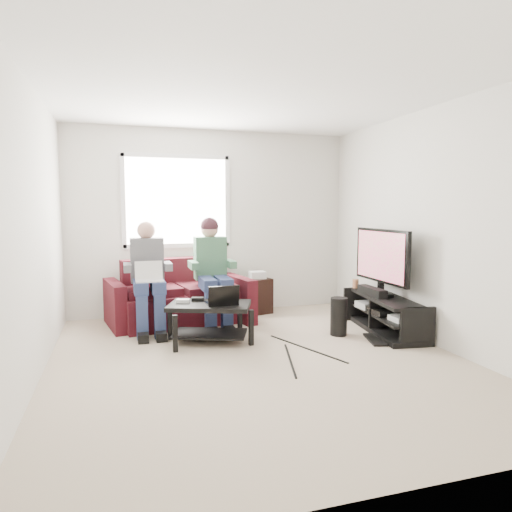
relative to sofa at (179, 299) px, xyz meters
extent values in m
plane|color=tan|center=(0.56, -1.74, -0.31)|extent=(4.50, 4.50, 0.00)
plane|color=white|center=(0.56, -1.74, 2.29)|extent=(4.50, 4.50, 0.00)
plane|color=silver|center=(0.56, 0.51, 0.99)|extent=(4.50, 0.00, 4.50)
plane|color=silver|center=(0.56, -3.99, 0.99)|extent=(4.50, 0.00, 4.50)
plane|color=silver|center=(-1.44, -1.74, 0.99)|extent=(0.00, 4.50, 4.50)
plane|color=silver|center=(2.56, -1.74, 0.99)|extent=(0.00, 4.50, 4.50)
cube|color=white|center=(0.06, 0.50, 1.29)|extent=(1.40, 0.01, 1.20)
cube|color=silver|center=(0.06, 0.49, 1.29)|extent=(1.48, 0.04, 1.28)
cube|color=#421015|center=(0.00, -0.05, -0.10)|extent=(1.57, 1.02, 0.41)
cube|color=#421015|center=(0.00, 0.29, 0.31)|extent=(1.47, 0.45, 0.42)
cube|color=#421015|center=(-0.80, -0.05, -0.02)|extent=(0.30, 0.89, 0.58)
cube|color=#421015|center=(0.80, -0.05, -0.02)|extent=(0.30, 0.89, 0.58)
cube|color=#421015|center=(-0.36, -0.07, 0.15)|extent=(0.79, 0.77, 0.10)
cube|color=#421015|center=(0.36, -0.07, 0.15)|extent=(0.79, 0.77, 0.10)
cube|color=navy|center=(-0.50, -0.47, 0.27)|extent=(0.16, 0.45, 0.14)
cube|color=navy|center=(-0.30, -0.47, 0.27)|extent=(0.16, 0.45, 0.14)
cube|color=navy|center=(-0.50, -0.66, -0.05)|extent=(0.13, 0.13, 0.51)
cube|color=navy|center=(-0.30, -0.66, -0.05)|extent=(0.13, 0.13, 0.51)
cube|color=#5D5D62|center=(-0.40, -0.15, 0.55)|extent=(0.40, 0.22, 0.55)
sphere|color=tan|center=(-0.40, -0.13, 0.92)|extent=(0.22, 0.22, 0.22)
cube|color=navy|center=(0.30, -0.47, 0.27)|extent=(0.16, 0.45, 0.14)
cube|color=navy|center=(0.50, -0.47, 0.27)|extent=(0.16, 0.45, 0.14)
cube|color=navy|center=(0.30, -0.66, -0.05)|extent=(0.13, 0.13, 0.51)
cube|color=navy|center=(0.50, -0.66, -0.05)|extent=(0.13, 0.13, 0.51)
cube|color=#4D4F4F|center=(0.40, -0.15, 0.55)|extent=(0.40, 0.22, 0.55)
sphere|color=tan|center=(0.40, -0.13, 0.92)|extent=(0.22, 0.22, 0.22)
sphere|color=#2F171D|center=(0.40, -0.13, 0.96)|extent=(0.23, 0.23, 0.23)
cube|color=black|center=(0.22, -1.00, 0.11)|extent=(1.02, 0.82, 0.05)
cube|color=black|center=(0.22, -1.00, -0.21)|extent=(0.92, 0.72, 0.02)
cube|color=black|center=(-0.20, -1.25, -0.11)|extent=(0.05, 0.05, 0.39)
cube|color=black|center=(0.63, -1.25, -0.11)|extent=(0.05, 0.05, 0.39)
cube|color=black|center=(-0.20, -0.76, -0.11)|extent=(0.05, 0.05, 0.39)
cube|color=black|center=(0.63, -0.76, -0.11)|extent=(0.05, 0.05, 0.39)
cube|color=silver|center=(-0.06, -0.88, 0.15)|extent=(0.16, 0.13, 0.04)
cube|color=black|center=(0.12, -0.82, 0.15)|extent=(0.16, 0.12, 0.04)
cube|color=gray|center=(0.52, -0.85, 0.15)|extent=(0.16, 0.14, 0.04)
cube|color=black|center=(2.33, -1.21, 0.11)|extent=(0.58, 1.37, 0.04)
cube|color=black|center=(2.33, -1.21, -0.09)|extent=(0.53, 1.30, 0.03)
cube|color=black|center=(2.33, -1.21, -0.28)|extent=(0.58, 1.37, 0.06)
cube|color=black|center=(2.33, -1.85, -0.09)|extent=(0.40, 0.09, 0.44)
cube|color=black|center=(2.33, -0.57, -0.09)|extent=(0.40, 0.09, 0.44)
cube|color=black|center=(2.33, -1.11, 0.15)|extent=(0.12, 0.40, 0.04)
cube|color=black|center=(2.33, -1.11, 0.23)|extent=(0.06, 0.06, 0.12)
cube|color=black|center=(2.33, -1.11, 0.62)|extent=(0.05, 1.10, 0.65)
cube|color=#D2316D|center=(2.30, -1.11, 0.62)|extent=(0.01, 1.01, 0.58)
cube|color=black|center=(2.21, -1.11, 0.18)|extent=(0.12, 0.50, 0.10)
cylinder|color=#A06645|center=(2.28, -0.58, 0.19)|extent=(0.08, 0.08, 0.12)
cube|color=silver|center=(2.33, -1.61, -0.04)|extent=(0.30, 0.22, 0.06)
cube|color=gray|center=(2.33, -0.91, -0.03)|extent=(0.34, 0.26, 0.08)
cube|color=black|center=(2.33, -1.26, -0.04)|extent=(0.38, 0.30, 0.07)
cylinder|color=black|center=(1.74, -1.16, -0.08)|extent=(0.20, 0.20, 0.45)
cube|color=black|center=(2.03, -1.50, -0.30)|extent=(0.27, 0.49, 0.03)
cube|color=black|center=(1.16, 0.24, -0.06)|extent=(0.34, 0.34, 0.50)
cube|color=silver|center=(1.16, 0.24, 0.24)|extent=(0.22, 0.18, 0.10)
camera|label=1|loc=(-0.74, -5.95, 1.19)|focal=32.00mm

